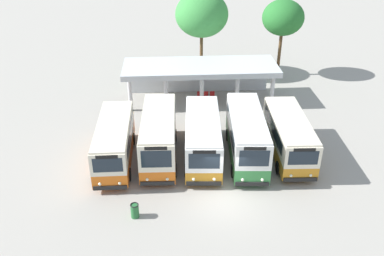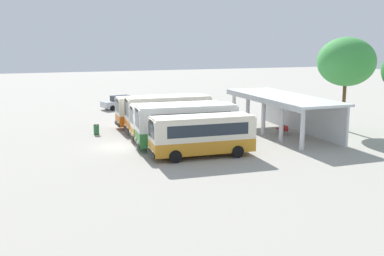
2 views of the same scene
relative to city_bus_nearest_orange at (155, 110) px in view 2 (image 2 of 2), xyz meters
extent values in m
plane|color=#A39E93|center=(7.13, -4.57, -1.68)|extent=(180.00, 180.00, 0.00)
cylinder|color=black|center=(1.06, -2.27, -1.23)|extent=(0.22, 0.90, 0.90)
cylinder|color=black|center=(-1.05, -2.28, -1.23)|extent=(0.22, 0.90, 0.90)
cylinder|color=black|center=(1.05, 2.31, -1.23)|extent=(0.22, 0.90, 0.90)
cylinder|color=black|center=(-1.06, 2.30, -1.23)|extent=(0.22, 0.90, 0.90)
cube|color=orange|center=(0.00, 0.01, -0.80)|extent=(2.24, 7.40, 0.99)
cube|color=beige|center=(0.00, 0.01, 0.45)|extent=(2.24, 7.40, 1.52)
cube|color=beige|center=(0.00, 0.01, 1.27)|extent=(2.17, 7.18, 0.12)
cube|color=black|center=(0.01, -3.71, -1.15)|extent=(2.10, 0.11, 0.28)
cube|color=#1E2833|center=(0.01, -3.67, 0.50)|extent=(1.81, 0.06, 0.99)
cube|color=black|center=(0.01, -3.67, 1.09)|extent=(1.33, 0.05, 0.24)
cube|color=#1E2833|center=(1.09, 0.12, 0.50)|extent=(0.06, 5.91, 0.84)
cube|color=#1E2833|center=(-1.10, 0.11, 0.50)|extent=(0.06, 5.91, 0.84)
sphere|color=#EAEACC|center=(0.62, -3.70, -0.84)|extent=(0.20, 0.20, 0.20)
sphere|color=#EAEACC|center=(-0.59, -3.70, -0.84)|extent=(0.20, 0.20, 0.20)
cylinder|color=black|center=(4.07, -2.00, -1.23)|extent=(0.25, 0.91, 0.90)
cylinder|color=black|center=(1.89, -1.93, -1.23)|extent=(0.25, 0.91, 0.90)
cylinder|color=black|center=(4.20, 2.68, -1.23)|extent=(0.25, 0.91, 0.90)
cylinder|color=black|center=(2.02, 2.75, -1.23)|extent=(0.25, 0.91, 0.90)
cube|color=orange|center=(3.04, 0.37, -0.82)|extent=(2.50, 7.61, 0.95)
cube|color=beige|center=(3.04, 0.37, 0.59)|extent=(2.50, 7.61, 1.87)
cube|color=beige|center=(3.04, 0.37, 1.59)|extent=(2.42, 7.38, 0.12)
cube|color=black|center=(2.94, -3.43, -1.15)|extent=(2.17, 0.16, 0.28)
cube|color=#1E2833|center=(2.94, -3.38, 0.64)|extent=(1.87, 0.10, 1.21)
cube|color=black|center=(2.94, -3.38, 1.41)|extent=(1.37, 0.09, 0.24)
cube|color=#1E2833|center=(4.18, 0.44, 0.64)|extent=(0.21, 6.04, 1.03)
cube|color=#1E2833|center=(1.91, 0.51, 0.64)|extent=(0.21, 6.04, 1.03)
sphere|color=#EAEACC|center=(3.56, -3.44, -0.84)|extent=(0.20, 0.20, 0.20)
sphere|color=#EAEACC|center=(2.31, -3.40, -0.84)|extent=(0.20, 0.20, 0.20)
cylinder|color=black|center=(7.07, -2.20, -1.23)|extent=(0.27, 0.91, 0.90)
cylinder|color=black|center=(4.82, -2.07, -1.23)|extent=(0.27, 0.91, 0.90)
cylinder|color=black|center=(7.35, 2.55, -1.23)|extent=(0.27, 0.91, 0.90)
cylinder|color=black|center=(5.11, 2.69, -1.23)|extent=(0.27, 0.91, 0.90)
cube|color=orange|center=(6.09, 0.24, -0.84)|extent=(2.81, 7.81, 0.90)
cube|color=white|center=(6.09, 0.24, 0.45)|extent=(2.81, 7.81, 1.67)
cube|color=white|center=(6.09, 0.24, 1.34)|extent=(2.72, 7.57, 0.12)
cube|color=black|center=(5.86, -3.62, -1.15)|extent=(2.24, 0.23, 0.28)
cube|color=#1E2833|center=(5.86, -3.57, 0.50)|extent=(1.93, 0.16, 1.09)
cube|color=black|center=(5.86, -3.57, 1.16)|extent=(1.41, 0.13, 0.24)
cube|color=#1E2833|center=(7.26, 0.27, 0.50)|extent=(0.41, 6.14, 0.92)
cube|color=#1E2833|center=(4.93, 0.41, 0.50)|extent=(0.41, 6.14, 0.92)
sphere|color=#EAEACC|center=(6.50, -3.65, -0.84)|extent=(0.20, 0.20, 0.20)
sphere|color=#EAEACC|center=(5.21, -3.57, -0.84)|extent=(0.20, 0.20, 0.20)
cylinder|color=black|center=(10.05, -2.43, -1.23)|extent=(0.28, 0.91, 0.90)
cylinder|color=black|center=(7.90, -2.29, -1.23)|extent=(0.28, 0.91, 0.90)
cylinder|color=black|center=(10.36, 2.36, -1.23)|extent=(0.28, 0.91, 0.90)
cylinder|color=black|center=(8.21, 2.49, -1.23)|extent=(0.28, 0.91, 0.90)
cube|color=#337F3D|center=(9.13, 0.03, -0.74)|extent=(2.74, 7.86, 1.10)
cube|color=silver|center=(9.13, 0.03, 0.68)|extent=(2.74, 7.86, 1.75)
cube|color=silver|center=(9.13, 0.03, 1.62)|extent=(2.66, 7.62, 0.12)
cube|color=black|center=(8.88, -3.86, -1.15)|extent=(2.14, 0.23, 0.28)
cube|color=#1E2833|center=(8.89, -3.81, 0.73)|extent=(1.85, 0.17, 1.14)
cube|color=black|center=(8.89, -3.81, 1.44)|extent=(1.35, 0.14, 0.24)
cube|color=#1E2833|center=(10.25, 0.06, 0.73)|extent=(0.43, 6.17, 0.96)
cube|color=#1E2833|center=(8.02, 0.20, 0.73)|extent=(0.43, 6.17, 0.96)
sphere|color=#EAEACC|center=(9.50, -3.88, -0.84)|extent=(0.20, 0.20, 0.20)
sphere|color=#EAEACC|center=(8.27, -3.81, -0.84)|extent=(0.20, 0.20, 0.20)
cylinder|color=black|center=(13.19, -2.18, -1.23)|extent=(0.25, 0.91, 0.90)
cylinder|color=black|center=(11.00, -2.10, -1.23)|extent=(0.25, 0.91, 0.90)
cylinder|color=black|center=(13.35, 2.41, -1.23)|extent=(0.25, 0.91, 0.90)
cylinder|color=black|center=(11.16, 2.49, -1.23)|extent=(0.25, 0.91, 0.90)
cube|color=orange|center=(12.17, 0.15, -0.83)|extent=(2.56, 7.48, 0.94)
cube|color=beige|center=(12.17, 0.15, 0.41)|extent=(2.56, 7.48, 1.53)
cube|color=beige|center=(12.17, 0.15, 1.23)|extent=(2.48, 7.26, 0.12)
cube|color=black|center=(12.04, -3.58, -1.15)|extent=(2.18, 0.18, 0.28)
cube|color=#1E2833|center=(12.04, -3.53, 0.46)|extent=(1.88, 0.12, 0.99)
cube|color=black|center=(12.04, -3.53, 1.05)|extent=(1.38, 0.10, 0.24)
cube|color=#1E2833|center=(13.31, 0.21, 0.46)|extent=(0.25, 5.92, 0.84)
cube|color=#1E2833|center=(11.04, 0.29, 0.46)|extent=(0.25, 5.92, 0.84)
sphere|color=#EAEACC|center=(12.67, -3.59, -0.84)|extent=(0.20, 0.20, 0.20)
sphere|color=#EAEACC|center=(11.41, -3.55, -0.84)|extent=(0.20, 0.20, 0.20)
cylinder|color=black|center=(-11.84, -2.10, -1.36)|extent=(0.35, 0.66, 0.64)
cylinder|color=black|center=(-13.44, -2.54, -1.36)|extent=(0.35, 0.66, 0.64)
cylinder|color=black|center=(-12.55, 0.45, -1.36)|extent=(0.35, 0.66, 0.64)
cylinder|color=black|center=(-14.15, 0.01, -1.36)|extent=(0.35, 0.66, 0.64)
cube|color=silver|center=(-12.99, -1.04, -1.01)|extent=(2.85, 4.59, 0.70)
cube|color=#1E2833|center=(-13.05, -0.84, -0.36)|extent=(2.04, 2.54, 0.60)
cylinder|color=silver|center=(0.50, 8.04, -0.08)|extent=(0.36, 0.36, 3.20)
cylinder|color=silver|center=(3.58, 8.04, -0.08)|extent=(0.36, 0.36, 3.20)
cylinder|color=silver|center=(6.66, 8.04, -0.08)|extent=(0.36, 0.36, 3.20)
cylinder|color=silver|center=(9.74, 8.04, -0.08)|extent=(0.36, 0.36, 3.20)
cylinder|color=silver|center=(12.83, 8.04, -0.08)|extent=(0.36, 0.36, 3.20)
cube|color=silver|center=(6.66, 11.86, -0.08)|extent=(13.13, 0.20, 3.20)
cube|color=silver|center=(6.66, 9.85, 1.62)|extent=(13.63, 4.72, 0.20)
cube|color=silver|center=(6.66, 7.54, 1.38)|extent=(13.63, 0.10, 0.28)
cylinder|color=slate|center=(6.80, 9.48, -1.46)|extent=(0.03, 0.03, 0.44)
cylinder|color=slate|center=(6.44, 9.47, -1.46)|extent=(0.03, 0.03, 0.44)
cylinder|color=slate|center=(6.79, 9.83, -1.46)|extent=(0.03, 0.03, 0.44)
cylinder|color=slate|center=(6.44, 9.83, -1.46)|extent=(0.03, 0.03, 0.44)
cube|color=#B21E1E|center=(6.62, 9.65, -1.22)|extent=(0.44, 0.44, 0.04)
cube|color=#B21E1E|center=(6.62, 9.85, -1.02)|extent=(0.44, 0.04, 0.40)
cylinder|color=slate|center=(7.37, 9.42, -1.46)|extent=(0.03, 0.03, 0.44)
cylinder|color=slate|center=(7.02, 9.42, -1.46)|extent=(0.03, 0.03, 0.44)
cylinder|color=slate|center=(7.37, 9.78, -1.46)|extent=(0.03, 0.03, 0.44)
cylinder|color=slate|center=(7.02, 9.77, -1.46)|extent=(0.03, 0.03, 0.44)
cube|color=#B21E1E|center=(7.19, 9.60, -1.22)|extent=(0.44, 0.44, 0.04)
cube|color=#B21E1E|center=(7.19, 9.80, -1.02)|extent=(0.44, 0.04, 0.40)
cylinder|color=slate|center=(7.94, 9.40, -1.46)|extent=(0.03, 0.03, 0.44)
cylinder|color=slate|center=(7.59, 9.40, -1.46)|extent=(0.03, 0.03, 0.44)
cylinder|color=slate|center=(7.94, 9.75, -1.46)|extent=(0.03, 0.03, 0.44)
cylinder|color=slate|center=(7.59, 9.75, -1.46)|extent=(0.03, 0.03, 0.44)
cube|color=#B21E1E|center=(7.77, 9.57, -1.22)|extent=(0.44, 0.44, 0.04)
cube|color=#B21E1E|center=(7.76, 9.77, -1.02)|extent=(0.44, 0.04, 0.40)
cylinder|color=brown|center=(7.26, 16.04, 0.50)|extent=(0.32, 0.32, 4.36)
ellipsoid|color=green|center=(7.26, 16.04, 4.64)|extent=(5.21, 5.21, 4.43)
cylinder|color=#266633|center=(1.66, -5.88, -1.25)|extent=(0.48, 0.48, 0.85)
torus|color=black|center=(1.66, -5.88, -0.81)|extent=(0.49, 0.49, 0.06)
camera|label=1|loc=(3.84, -24.57, 14.51)|focal=38.67mm
camera|label=2|loc=(41.99, -11.24, 6.53)|focal=42.79mm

